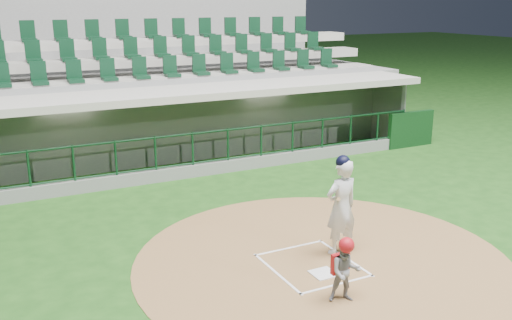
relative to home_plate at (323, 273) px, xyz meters
The scene contains 8 objects.
ground 0.70m from the home_plate, 90.00° to the left, with size 120.00×120.00×0.00m, color #194513.
dirt_circle 0.58m from the home_plate, 59.04° to the left, with size 7.20×7.20×0.01m, color brown.
home_plate is the anchor object (origin of this frame).
batter_box_chalk 0.40m from the home_plate, 90.00° to the left, with size 1.55×1.80×0.01m.
dugout_structure 8.59m from the home_plate, 89.14° to the left, with size 16.40×3.70×3.00m.
seating_deck 11.69m from the home_plate, 90.00° to the left, with size 17.00×6.72×5.15m.
batter 1.39m from the home_plate, 38.63° to the left, with size 0.90×0.90×1.99m.
catcher 1.11m from the home_plate, 103.00° to the right, with size 0.62×0.56×1.12m.
Camera 1 is at (-5.32, -8.55, 4.81)m, focal length 40.00 mm.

